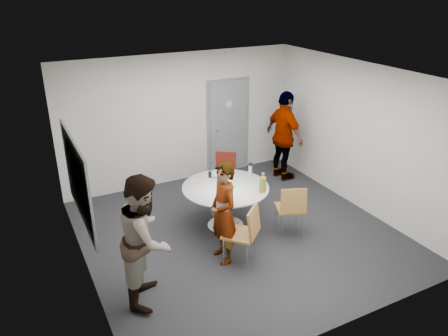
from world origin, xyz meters
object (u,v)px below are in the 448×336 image
person_right (284,136)px  chair_near_left (246,229)px  table (228,192)px  person_left (146,239)px  whiteboard (78,180)px  chair_near_right (291,206)px  door (228,127)px  person_main (223,213)px  chair_far (225,169)px

person_right → chair_near_left: bearing=132.4°
table → person_left: person_left is taller
person_left → person_right: 4.49m
person_right → person_left: bearing=118.7°
whiteboard → table: whiteboard is taller
chair_near_right → person_left: size_ratio=0.51×
door → table: bearing=-117.9°
person_main → person_left: person_left is taller
door → person_right: 1.26m
chair_near_left → person_main: person_main is taller
person_left → person_right: person_right is taller
door → person_right: size_ratio=1.10×
chair_near_right → person_left: (-2.58, -0.37, 0.34)m
table → chair_far: bearing=64.5°
door → whiteboard: 4.25m
chair_near_right → person_right: (1.22, 2.02, 0.39)m
table → person_main: 1.00m
person_main → chair_near_left: bearing=47.0°
chair_near_left → person_right: 3.29m
door → person_right: bearing=-47.7°
table → chair_far: size_ratio=1.64×
chair_near_left → person_left: bearing=139.6°
door → person_main: (-1.67, -3.03, -0.22)m
door → person_main: size_ratio=1.31×
person_main → whiteboard: bearing=-109.9°
chair_near_right → chair_far: chair_near_right is taller
chair_far → person_right: (1.48, 0.14, 0.41)m
whiteboard → chair_near_right: size_ratio=2.05×
chair_near_left → person_left: person_left is taller
chair_near_left → person_right: bearing=3.8°
table → person_left: (-1.80, -1.14, 0.23)m
table → person_main: size_ratio=0.91×
chair_near_left → person_main: 0.41m
chair_near_right → chair_far: 1.90m
door → chair_far: size_ratio=2.36×
person_right → chair_far: bearing=92.0°
chair_far → person_main: bearing=95.2°
person_left → person_right: (3.81, 2.39, 0.06)m
whiteboard → chair_near_right: whiteboard is taller
chair_near_left → person_right: person_right is taller
chair_far → person_right: bearing=-141.2°
chair_near_left → chair_near_right: chair_near_left is taller
chair_near_right → person_left: 2.63m
chair_near_right → person_main: person_main is taller
whiteboard → person_left: whiteboard is taller
table → chair_far: table is taller
table → person_right: size_ratio=0.77×
whiteboard → person_right: bearing=17.0°
chair_far → person_right: person_right is taller
door → chair_far: 1.33m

